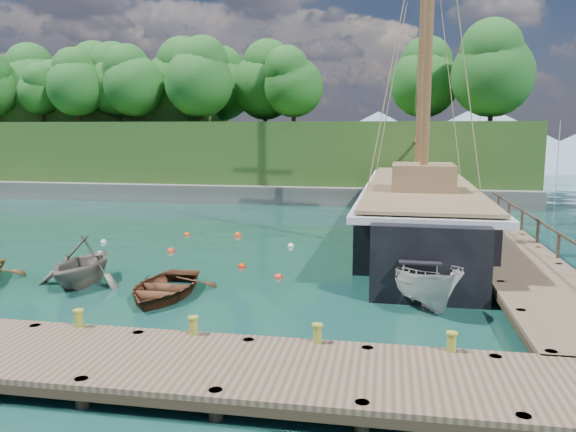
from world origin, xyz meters
name	(u,v)px	position (x,y,z in m)	size (l,w,h in m)	color
ground	(189,293)	(0.00, 0.00, 0.00)	(160.00, 160.00, 0.00)	#123D2E
dock_near	(172,365)	(2.00, -6.50, 0.43)	(20.00, 3.20, 1.10)	#4E3B30
dock_east	(505,250)	(11.50, 7.00, 0.43)	(3.20, 24.00, 1.10)	#4E3B30
bollard_1	(81,349)	(-1.00, -5.10, 0.00)	(0.26, 0.26, 0.45)	olive
bollard_2	(194,358)	(2.00, -5.10, 0.00)	(0.26, 0.26, 0.45)	olive
bollard_3	(317,367)	(5.00, -5.10, 0.00)	(0.26, 0.26, 0.45)	olive
bollard_4	(450,377)	(8.00, -5.10, 0.00)	(0.26, 0.26, 0.45)	olive
rowboat_1	(83,284)	(-4.13, 0.44, 0.00)	(3.06, 3.54, 1.87)	#615B52
rowboat_2	(164,296)	(-0.70, -0.43, 0.00)	(2.88, 4.03, 0.83)	#4D2A19
cabin_boat_white	(418,302)	(7.57, 0.38, 0.00)	(1.68, 4.46, 1.72)	beige
schooner	(419,214)	(8.12, 11.39, 1.20)	(5.82, 29.11, 21.63)	black
mooring_buoy_0	(100,254)	(-5.92, 4.98, 0.00)	(0.28, 0.28, 0.28)	silver
mooring_buoy_1	(171,252)	(-3.02, 6.02, 0.00)	(0.35, 0.35, 0.35)	#F4371D
mooring_buoy_2	(242,267)	(0.86, 3.81, 0.00)	(0.30, 0.30, 0.30)	#F62200
mooring_buoy_3	(291,247)	(2.12, 8.08, 0.00)	(0.29, 0.29, 0.29)	white
mooring_buoy_4	(187,235)	(-3.68, 9.90, 0.00)	(0.30, 0.30, 0.30)	red
mooring_buoy_5	(238,236)	(-1.03, 10.18, 0.00)	(0.37, 0.37, 0.37)	#F63F10
mooring_buoy_6	(104,243)	(-7.04, 7.40, 0.00)	(0.28, 0.28, 0.28)	silver
mooring_buoy_7	(278,278)	(2.61, 2.47, 0.00)	(0.31, 0.31, 0.31)	red
headland	(171,128)	(-12.88, 31.36, 5.54)	(51.00, 19.31, 12.90)	#474744
distant_ridge	(374,136)	(4.30, 70.00, 4.35)	(117.00, 40.00, 10.00)	#728CA5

